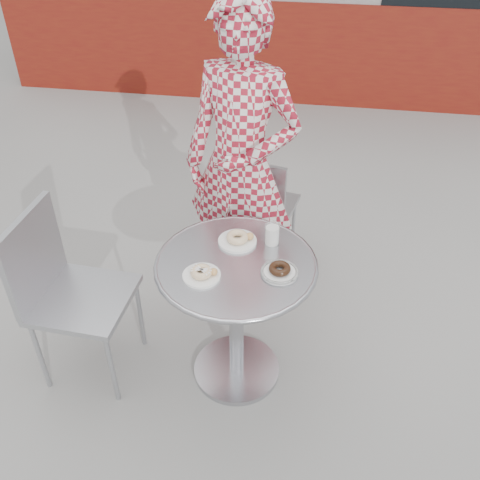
# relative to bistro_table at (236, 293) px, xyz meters

# --- Properties ---
(ground) EXTENTS (60.00, 60.00, 0.00)m
(ground) POSITION_rel_bistro_table_xyz_m (-0.04, -0.01, -0.56)
(ground) COLOR gray
(ground) RESTS_ON ground
(bistro_table) EXTENTS (0.73, 0.73, 0.74)m
(bistro_table) POSITION_rel_bistro_table_xyz_m (0.00, 0.00, 0.00)
(bistro_table) COLOR silver
(bistro_table) RESTS_ON ground
(chair_far) EXTENTS (0.46, 0.46, 0.81)m
(chair_far) POSITION_rel_bistro_table_xyz_m (0.00, 0.95, -0.31)
(chair_far) COLOR #A3A5AB
(chair_far) RESTS_ON ground
(chair_left) EXTENTS (0.47, 0.46, 0.92)m
(chair_left) POSITION_rel_bistro_table_xyz_m (-0.75, -0.07, -0.28)
(chair_left) COLOR #A3A5AB
(chair_left) RESTS_ON ground
(seated_person) EXTENTS (0.73, 0.58, 1.75)m
(seated_person) POSITION_rel_bistro_table_xyz_m (-0.07, 0.63, 0.31)
(seated_person) COLOR maroon
(seated_person) RESTS_ON ground
(plate_far) EXTENTS (0.18, 0.18, 0.05)m
(plate_far) POSITION_rel_bistro_table_xyz_m (-0.02, 0.15, 0.20)
(plate_far) COLOR white
(plate_far) RESTS_ON bistro_table
(plate_near) EXTENTS (0.17, 0.17, 0.04)m
(plate_near) POSITION_rel_bistro_table_xyz_m (-0.13, -0.12, 0.20)
(plate_near) COLOR white
(plate_near) RESTS_ON bistro_table
(plate_checker) EXTENTS (0.17, 0.17, 0.04)m
(plate_checker) POSITION_rel_bistro_table_xyz_m (0.20, -0.04, 0.19)
(plate_checker) COLOR white
(plate_checker) RESTS_ON bistro_table
(milk_cup) EXTENTS (0.07, 0.07, 0.11)m
(milk_cup) POSITION_rel_bistro_table_xyz_m (0.14, 0.17, 0.23)
(milk_cup) COLOR white
(milk_cup) RESTS_ON bistro_table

